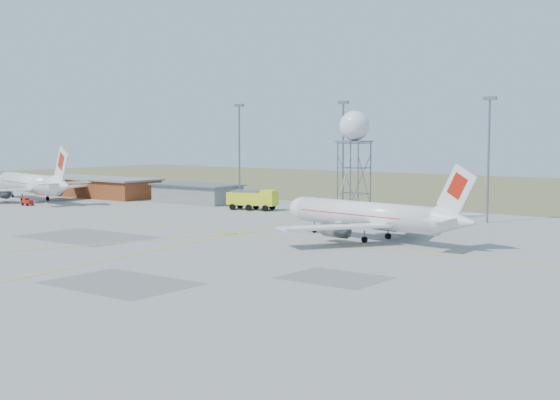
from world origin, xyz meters
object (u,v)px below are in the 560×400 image
Objects in this scene: airliner_main at (370,216)px; baggage_tug at (27,203)px; airliner_far at (32,184)px; radar_tower at (354,158)px; fire_truck at (254,200)px.

baggage_tug is (-81.16, 2.00, -2.73)m from airliner_main.
airliner_far is 1.91× the size of radar_tower.
airliner_far is at bearing 131.79° from baggage_tug.
airliner_far is 16.07× the size of baggage_tug.
radar_tower is at bearing -157.55° from airliner_far.
airliner_far is (-89.62, 9.16, 0.37)m from airliner_main.
radar_tower is 24.85m from fire_truck.
airliner_far is at bearing -170.79° from radar_tower.
airliner_main is at bearing -9.39° from baggage_tug.
fire_truck is at bearing 18.18° from baggage_tug.
airliner_far reaches higher than baggage_tug.
fire_truck is (50.62, 13.54, -1.85)m from airliner_far.
fire_truck is (-39.00, 22.70, -1.48)m from airliner_main.
airliner_main reaches higher than fire_truck.
radar_tower is 1.82× the size of fire_truck.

